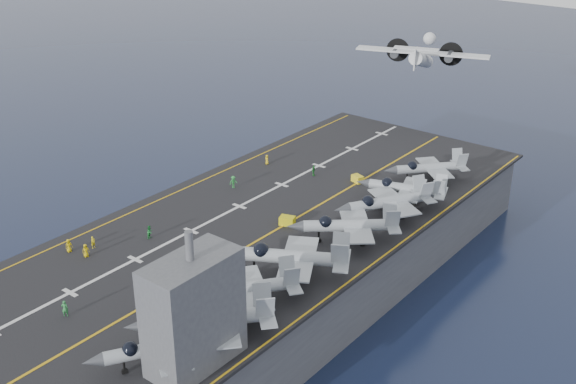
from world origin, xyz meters
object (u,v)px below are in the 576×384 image
Objects in this scene: fighter_jet_0 at (161,346)px; transport_plane at (421,60)px; tow_cart_a at (200,285)px; island_superstructure at (193,300)px.

transport_plane reaches higher than fighter_jet_0.
fighter_jet_0 is 9.06× the size of tow_cart_a.
island_superstructure is at bearing -76.38° from transport_plane.
transport_plane is at bearing 103.62° from island_superstructure.
island_superstructure is 15.49m from tow_cart_a.
transport_plane is (-10.11, 70.64, 11.60)m from tow_cart_a.
tow_cart_a is 72.29m from transport_plane.
island_superstructure reaches higher than tow_cart_a.
transport_plane is at bearing 98.14° from tow_cart_a.
transport_plane is (-17.14, 83.20, 9.78)m from fighter_jet_0.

